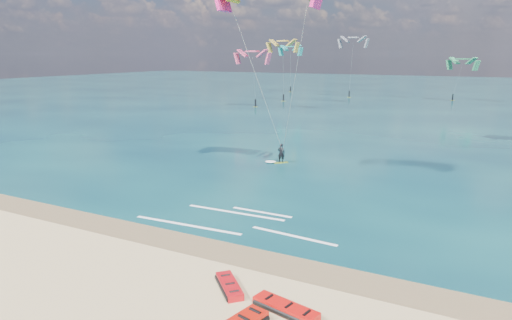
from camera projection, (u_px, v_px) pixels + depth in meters
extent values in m
plane|color=tan|center=(371.00, 135.00, 55.49)|extent=(320.00, 320.00, 0.00)
cube|color=brown|center=(202.00, 246.00, 23.42)|extent=(320.00, 2.40, 0.01)
cube|color=#092836|center=(434.00, 94.00, 110.95)|extent=(320.00, 200.00, 0.04)
cube|color=#B3DB19|center=(281.00, 162.00, 41.16)|extent=(1.22, 1.19, 0.06)
imported|color=black|center=(281.00, 153.00, 40.96)|extent=(0.71, 0.55, 1.73)
cylinder|color=black|center=(283.00, 151.00, 40.53)|extent=(0.41, 0.39, 0.04)
cube|color=white|center=(262.00, 212.00, 28.30)|extent=(4.02, 0.25, 0.01)
cube|color=white|center=(187.00, 225.00, 26.19)|extent=(6.97, 0.61, 0.01)
cube|color=white|center=(235.00, 213.00, 28.24)|extent=(6.59, 0.48, 0.01)
cube|color=white|center=(293.00, 236.00, 24.62)|extent=(5.06, 0.60, 0.01)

